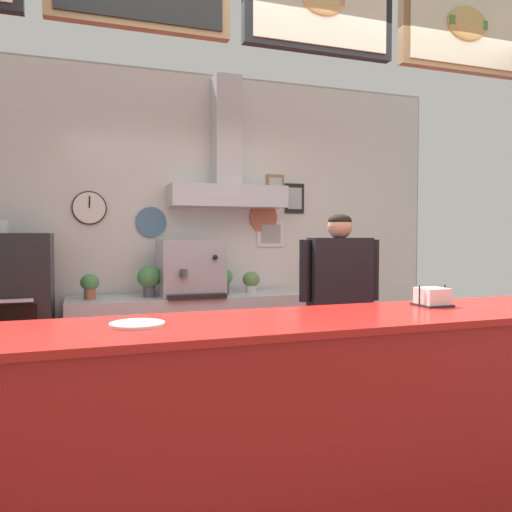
{
  "coord_description": "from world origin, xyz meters",
  "views": [
    {
      "loc": [
        -1.12,
        -2.4,
        1.42
      ],
      "look_at": [
        -0.05,
        0.68,
        1.29
      ],
      "focal_mm": 35.56,
      "sensor_mm": 36.0,
      "label": 1
    }
  ],
  "objects": [
    {
      "name": "potted_basil",
      "position": [
        -1.04,
        1.94,
        1.02
      ],
      "size": [
        0.15,
        0.15,
        0.21
      ],
      "color": "#9E563D",
      "rests_on": "back_prep_counter"
    },
    {
      "name": "potted_thyme",
      "position": [
        0.36,
        1.97,
        1.01
      ],
      "size": [
        0.16,
        0.16,
        0.19
      ],
      "color": "beige",
      "rests_on": "back_prep_counter"
    },
    {
      "name": "espresso_machine",
      "position": [
        -0.21,
        1.92,
        1.14
      ],
      "size": [
        0.54,
        0.53,
        0.48
      ],
      "color": "#A3A5AD",
      "rests_on": "back_prep_counter"
    },
    {
      "name": "potted_rosemary",
      "position": [
        -0.56,
        1.93,
        1.06
      ],
      "size": [
        0.2,
        0.2,
        0.26
      ],
      "color": "#4C4C51",
      "rests_on": "back_prep_counter"
    },
    {
      "name": "ground_plane",
      "position": [
        0.0,
        0.0,
        0.0
      ],
      "size": [
        5.77,
        5.77,
        0.0
      ],
      "primitive_type": "plane",
      "color": "#514C47"
    },
    {
      "name": "napkin_holder",
      "position": [
        0.55,
        -0.3,
        1.11
      ],
      "size": [
        0.16,
        0.15,
        0.1
      ],
      "color": "#262628",
      "rests_on": "service_counter"
    },
    {
      "name": "back_wall_assembly",
      "position": [
        0.01,
        2.18,
        1.57
      ],
      "size": [
        4.81,
        2.6,
        2.93
      ],
      "color": "#9E9E99",
      "rests_on": "ground_plane"
    },
    {
      "name": "shop_worker",
      "position": [
        0.58,
        0.72,
        0.84
      ],
      "size": [
        0.57,
        0.28,
        1.57
      ],
      "rotation": [
        0.0,
        0.0,
        2.98
      ],
      "color": "#232328",
      "rests_on": "ground_plane"
    },
    {
      "name": "potted_sage",
      "position": [
        0.08,
        1.92,
        1.03
      ],
      "size": [
        0.17,
        0.17,
        0.23
      ],
      "color": "#4C4C51",
      "rests_on": "back_prep_counter"
    },
    {
      "name": "pizza_oven",
      "position": [
        -1.69,
        1.83,
        0.72
      ],
      "size": [
        0.74,
        0.66,
        1.54
      ],
      "color": "#232326",
      "rests_on": "ground_plane"
    },
    {
      "name": "condiment_plate",
      "position": [
        -0.91,
        -0.37,
        1.07
      ],
      "size": [
        0.22,
        0.22,
        0.01
      ],
      "color": "white",
      "rests_on": "service_counter"
    },
    {
      "name": "service_counter",
      "position": [
        0.0,
        -0.41,
        0.53
      ],
      "size": [
        4.11,
        0.64,
        1.07
      ],
      "color": "red",
      "rests_on": "ground_plane"
    },
    {
      "name": "back_prep_counter",
      "position": [
        -0.22,
        1.95,
        0.44
      ],
      "size": [
        2.04,
        0.59,
        0.9
      ],
      "color": "#B7BABF",
      "rests_on": "ground_plane"
    }
  ]
}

